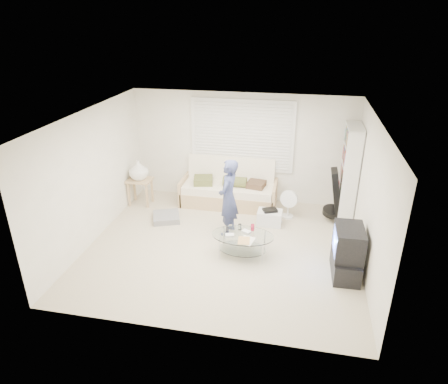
% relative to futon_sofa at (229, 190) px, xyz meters
% --- Properties ---
extents(ground, '(5.00, 5.00, 0.00)m').
position_rel_futon_sofa_xyz_m(ground, '(0.23, -1.88, -0.35)').
color(ground, tan).
rests_on(ground, ground).
extents(room_shell, '(5.02, 4.52, 2.51)m').
position_rel_futon_sofa_xyz_m(room_shell, '(0.23, -1.40, 1.28)').
color(room_shell, silver).
rests_on(room_shell, ground).
extents(window_blinds, '(2.32, 0.08, 1.62)m').
position_rel_futon_sofa_xyz_m(window_blinds, '(0.23, 0.32, 1.20)').
color(window_blinds, silver).
rests_on(window_blinds, ground).
extents(futon_sofa, '(2.16, 0.87, 1.06)m').
position_rel_futon_sofa_xyz_m(futon_sofa, '(0.00, 0.00, 0.00)').
color(futon_sofa, tan).
rests_on(futon_sofa, ground).
extents(grey_floor_pillow, '(0.70, 0.70, 0.12)m').
position_rel_futon_sofa_xyz_m(grey_floor_pillow, '(-1.17, -1.04, -0.29)').
color(grey_floor_pillow, slate).
rests_on(grey_floor_pillow, ground).
extents(side_table, '(0.54, 0.44, 1.07)m').
position_rel_futon_sofa_xyz_m(side_table, '(-1.99, -0.40, 0.45)').
color(side_table, tan).
rests_on(side_table, ground).
extents(bookshelf, '(0.32, 0.85, 2.03)m').
position_rel_futon_sofa_xyz_m(bookshelf, '(2.55, -0.18, 0.67)').
color(bookshelf, white).
rests_on(bookshelf, ground).
extents(guitar_case, '(0.41, 0.42, 1.13)m').
position_rel_futon_sofa_xyz_m(guitar_case, '(2.33, -0.38, 0.16)').
color(guitar_case, black).
rests_on(guitar_case, ground).
extents(floor_fan, '(0.39, 0.26, 0.63)m').
position_rel_futon_sofa_xyz_m(floor_fan, '(1.37, -0.39, 0.02)').
color(floor_fan, white).
rests_on(floor_fan, ground).
extents(storage_bin, '(0.51, 0.36, 0.35)m').
position_rel_futon_sofa_xyz_m(storage_bin, '(1.02, -0.80, -0.19)').
color(storage_bin, white).
rests_on(storage_bin, ground).
extents(tv_unit, '(0.47, 0.83, 0.89)m').
position_rel_futon_sofa_xyz_m(tv_unit, '(2.43, -2.31, 0.09)').
color(tv_unit, black).
rests_on(tv_unit, ground).
extents(coffee_table, '(1.12, 0.72, 0.54)m').
position_rel_futon_sofa_xyz_m(coffee_table, '(0.64, -2.06, -0.01)').
color(coffee_table, silver).
rests_on(coffee_table, ground).
extents(standing_person, '(0.46, 0.62, 1.56)m').
position_rel_futon_sofa_xyz_m(standing_person, '(0.24, -1.33, 0.43)').
color(standing_person, '#2E425D').
rests_on(standing_person, ground).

